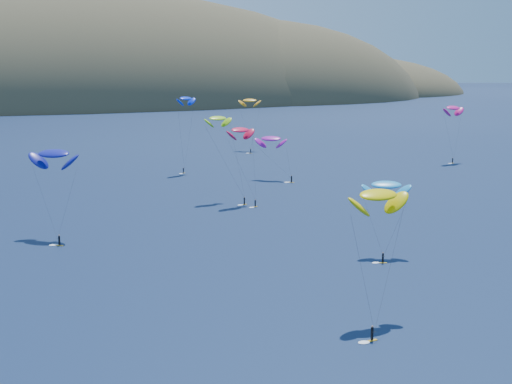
{
  "coord_description": "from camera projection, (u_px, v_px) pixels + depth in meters",
  "views": [
    {
      "loc": [
        -46.88,
        -53.21,
        36.18
      ],
      "look_at": [
        4.78,
        80.0,
        9.0
      ],
      "focal_mm": 50.0,
      "sensor_mm": 36.0,
      "label": 1
    }
  ],
  "objects": [
    {
      "name": "kitesurfer_2",
      "position": [
        378.0,
        195.0,
        99.13
      ],
      "size": [
        11.37,
        12.03,
        19.89
      ],
      "rotation": [
        0.0,
        0.0,
        0.12
      ],
      "color": "#C68F16",
      "rests_on": "ground"
    },
    {
      "name": "kitesurfer_11",
      "position": [
        250.0,
        100.0,
        279.65
      ],
      "size": [
        9.41,
        16.03,
        21.69
      ],
      "rotation": [
        0.0,
        0.0,
        -0.51
      ],
      "color": "#C68F16",
      "rests_on": "ground"
    },
    {
      "name": "kitesurfer_4",
      "position": [
        186.0,
        99.0,
        224.36
      ],
      "size": [
        8.24,
        7.35,
        25.37
      ],
      "rotation": [
        0.0,
        0.0,
        0.54
      ],
      "color": "#C68F16",
      "rests_on": "ground"
    },
    {
      "name": "kitesurfer_8",
      "position": [
        453.0,
        108.0,
        246.46
      ],
      "size": [
        10.41,
        7.59,
        21.47
      ],
      "rotation": [
        0.0,
        0.0,
        0.28
      ],
      "color": "#C68F16",
      "rests_on": "ground"
    },
    {
      "name": "kitesurfer_5",
      "position": [
        386.0,
        185.0,
        131.37
      ],
      "size": [
        9.46,
        9.95,
        15.34
      ],
      "rotation": [
        0.0,
        0.0,
        -0.39
      ],
      "color": "#C68F16",
      "rests_on": "ground"
    },
    {
      "name": "kitesurfer_3",
      "position": [
        218.0,
        119.0,
        181.04
      ],
      "size": [
        8.28,
        12.93,
        22.89
      ],
      "rotation": [
        0.0,
        0.0,
        0.23
      ],
      "color": "#C68F16",
      "rests_on": "ground"
    },
    {
      "name": "kitesurfer_9",
      "position": [
        240.0,
        130.0,
        176.51
      ],
      "size": [
        8.96,
        10.27,
        20.62
      ],
      "rotation": [
        0.0,
        0.0,
        0.36
      ],
      "color": "#C68F16",
      "rests_on": "ground"
    },
    {
      "name": "kitesurfer_6",
      "position": [
        271.0,
        139.0,
        212.84
      ],
      "size": [
        10.07,
        14.18,
        14.74
      ],
      "rotation": [
        0.0,
        0.0,
        -0.66
      ],
      "color": "#C68F16",
      "rests_on": "ground"
    },
    {
      "name": "island",
      "position": [
        88.0,
        113.0,
        603.23
      ],
      "size": [
        730.0,
        300.0,
        210.0
      ],
      "color": "#3D3526",
      "rests_on": "ground"
    },
    {
      "name": "kitesurfer_10",
      "position": [
        54.0,
        154.0,
        144.56
      ],
      "size": [
        11.43,
        15.76,
        19.85
      ],
      "rotation": [
        0.0,
        0.0,
        -0.69
      ],
      "color": "#C68F16",
      "rests_on": "ground"
    }
  ]
}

